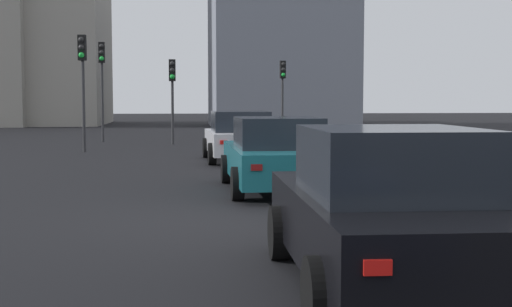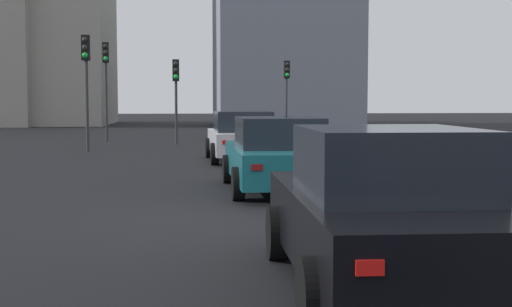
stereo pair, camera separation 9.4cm
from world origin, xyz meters
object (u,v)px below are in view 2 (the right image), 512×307
(traffic_light_near_left, at_px, (287,82))
(traffic_light_near_right, at_px, (86,68))
(traffic_light_far_right, at_px, (176,83))
(car_teal_left_second, at_px, (278,155))
(car_white_left_lead, at_px, (242,137))
(car_black_left_third, at_px, (384,212))
(traffic_light_far_left, at_px, (106,71))

(traffic_light_near_left, relative_size, traffic_light_near_right, 0.92)
(traffic_light_far_right, bearing_deg, car_teal_left_second, 7.96)
(traffic_light_near_right, bearing_deg, car_white_left_lead, 57.52)
(car_black_left_third, relative_size, traffic_light_far_left, 0.98)
(car_teal_left_second, distance_m, traffic_light_far_left, 18.04)
(car_black_left_third, relative_size, traffic_light_near_left, 1.11)
(traffic_light_near_left, bearing_deg, car_teal_left_second, -14.39)
(car_teal_left_second, bearing_deg, traffic_light_near_right, 25.37)
(car_white_left_lead, distance_m, car_black_left_third, 14.48)
(traffic_light_near_left, relative_size, traffic_light_far_right, 1.09)
(car_black_left_third, bearing_deg, traffic_light_far_left, 13.62)
(car_white_left_lead, bearing_deg, traffic_light_near_left, -15.26)
(car_teal_left_second, relative_size, traffic_light_near_right, 1.08)
(car_black_left_third, bearing_deg, traffic_light_near_right, 17.50)
(car_teal_left_second, distance_m, car_black_left_third, 7.49)
(traffic_light_near_left, height_order, traffic_light_near_right, traffic_light_near_right)
(traffic_light_near_right, distance_m, traffic_light_far_right, 5.02)
(car_black_left_third, bearing_deg, traffic_light_far_right, 7.07)
(traffic_light_far_left, bearing_deg, traffic_light_far_right, 49.82)
(traffic_light_near_right, bearing_deg, car_black_left_third, 22.23)
(traffic_light_far_left, xyz_separation_m, traffic_light_far_right, (-2.00, -3.11, -0.58))
(car_teal_left_second, xyz_separation_m, traffic_light_near_left, (21.08, -3.14, 2.03))
(car_black_left_third, distance_m, traffic_light_far_right, 22.72)
(car_white_left_lead, distance_m, traffic_light_far_right, 8.53)
(car_white_left_lead, relative_size, car_teal_left_second, 0.93)
(car_teal_left_second, relative_size, traffic_light_far_left, 1.02)
(traffic_light_near_left, bearing_deg, traffic_light_far_right, -48.21)
(traffic_light_far_right, bearing_deg, traffic_light_far_left, -123.78)
(car_teal_left_second, xyz_separation_m, traffic_light_near_right, (11.10, 5.47, 2.25))
(car_white_left_lead, xyz_separation_m, traffic_light_far_left, (10.04, 5.27, 2.41))
(car_white_left_lead, bearing_deg, traffic_light_far_left, 25.78)
(car_white_left_lead, xyz_separation_m, car_teal_left_second, (-6.98, -0.20, 0.00))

